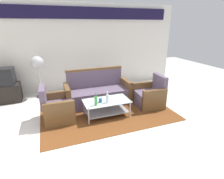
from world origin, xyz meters
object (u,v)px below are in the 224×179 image
bottle_clear (107,98)px  bottle_green (96,100)px  tv_stand (6,93)px  pedestal_fan (37,65)px  couch (98,93)px  cup (100,100)px  coffee_table (107,106)px  armchair_left (57,109)px  armchair_right (150,96)px  television (2,77)px

bottle_clear → bottle_green: bottle_green is taller
tv_stand → pedestal_fan: 1.22m
couch → cup: size_ratio=18.04×
bottle_clear → tv_stand: 3.14m
coffee_table → cup: (-0.17, -0.04, 0.19)m
couch → armchair_left: couch is taller
armchair_right → cup: armchair_right is taller
bottle_green → television: (-2.15, 1.99, 0.23)m
armchair_right → bottle_clear: 1.36m
armchair_right → tv_stand: size_ratio=1.06×
couch → television: bearing=-22.3°
armchair_left → tv_stand: (-1.32, 1.62, -0.03)m
couch → pedestal_fan: size_ratio=1.42×
bottle_green → pedestal_fan: (-1.20, 2.04, 0.49)m
couch → bottle_clear: couch is taller
couch → armchair_left: bearing=27.7°
cup → pedestal_fan: pedestal_fan is taller
couch → tv_stand: size_ratio=2.26×
couch → tv_stand: (-2.46, 1.03, -0.06)m
armchair_left → tv_stand: 2.09m
tv_stand → bottle_clear: bearing=-38.7°
armchair_right → cup: (-1.46, -0.18, 0.17)m
pedestal_fan → television: bearing=-177.2°
pedestal_fan → coffee_table: bearing=-51.6°
couch → armchair_left: 1.29m
armchair_right → bottle_clear: armchair_right is taller
armchair_right → pedestal_fan: pedestal_fan is taller
coffee_table → bottle_green: (-0.30, -0.15, 0.25)m
armchair_left → tv_stand: armchair_left is taller
bottle_green → cup: bearing=38.6°
bottle_green → television: television is taller
bottle_green → tv_stand: 2.94m
armchair_left → television: size_ratio=1.35×
cup → tv_stand: tv_stand is taller
couch → bottle_green: size_ratio=5.90×
couch → television: size_ratio=2.86×
couch → pedestal_fan: 1.98m
armchair_left → coffee_table: armchair_left is taller
armchair_right → pedestal_fan: bearing=62.3°
coffee_table → couch: bearing=89.4°
television → pedestal_fan: 0.99m
armchair_right → television: bearing=70.0°
coffee_table → armchair_left: bearing=169.1°
coffee_table → armchair_right: bearing=6.1°
television → armchair_right: bearing=160.0°
pedestal_fan → tv_stand: bearing=-177.0°
bottle_clear → tv_stand: bottle_clear is taller
television → pedestal_fan: pedestal_fan is taller
couch → coffee_table: (-0.01, -0.81, -0.04)m
couch → armchair_right: (1.29, -0.67, -0.03)m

